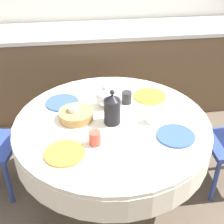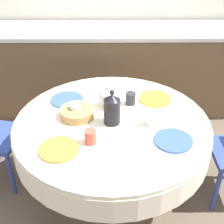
# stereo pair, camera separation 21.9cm
# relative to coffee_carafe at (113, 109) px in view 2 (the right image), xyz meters

# --- Properties ---
(ground_plane) EXTENTS (12.00, 12.00, 0.00)m
(ground_plane) POSITION_rel_coffee_carafe_xyz_m (-0.00, 0.01, -0.85)
(ground_plane) COLOR brown
(kitchen_counter) EXTENTS (3.24, 0.64, 0.96)m
(kitchen_counter) POSITION_rel_coffee_carafe_xyz_m (-0.00, 1.41, -0.37)
(kitchen_counter) COLOR brown
(kitchen_counter) RESTS_ON ground_plane
(dining_table) EXTENTS (1.42, 1.42, 0.73)m
(dining_table) POSITION_rel_coffee_carafe_xyz_m (-0.00, 0.01, -0.23)
(dining_table) COLOR tan
(dining_table) RESTS_ON ground_plane
(plate_near_left) EXTENTS (0.26, 0.26, 0.01)m
(plate_near_left) POSITION_rel_coffee_carafe_xyz_m (-0.34, -0.30, -0.11)
(plate_near_left) COLOR orange
(plate_near_left) RESTS_ON dining_table
(cup_near_left) EXTENTS (0.08, 0.08, 0.10)m
(cup_near_left) POSITION_rel_coffee_carafe_xyz_m (-0.14, -0.23, -0.06)
(cup_near_left) COLOR #CC4C3D
(cup_near_left) RESTS_ON dining_table
(plate_near_right) EXTENTS (0.26, 0.26, 0.01)m
(plate_near_right) POSITION_rel_coffee_carafe_xyz_m (0.40, -0.22, -0.11)
(plate_near_right) COLOR #3856AD
(plate_near_right) RESTS_ON dining_table
(cup_near_right) EXTENTS (0.08, 0.08, 0.10)m
(cup_near_right) POSITION_rel_coffee_carafe_xyz_m (0.27, -0.03, -0.06)
(cup_near_right) COLOR white
(cup_near_right) RESTS_ON dining_table
(plate_far_left) EXTENTS (0.26, 0.26, 0.01)m
(plate_far_left) POSITION_rel_coffee_carafe_xyz_m (-0.36, 0.31, -0.11)
(plate_far_left) COLOR #3856AD
(plate_far_left) RESTS_ON dining_table
(cup_far_left) EXTENTS (0.08, 0.08, 0.10)m
(cup_far_left) POSITION_rel_coffee_carafe_xyz_m (-0.27, 0.09, -0.06)
(cup_far_left) COLOR white
(cup_far_left) RESTS_ON dining_table
(plate_far_right) EXTENTS (0.26, 0.26, 0.01)m
(plate_far_right) POSITION_rel_coffee_carafe_xyz_m (0.34, 0.32, -0.11)
(plate_far_right) COLOR yellow
(plate_far_right) RESTS_ON dining_table
(cup_far_right) EXTENTS (0.08, 0.08, 0.10)m
(cup_far_right) POSITION_rel_coffee_carafe_xyz_m (0.14, 0.25, -0.06)
(cup_far_right) COLOR #28282D
(cup_far_right) RESTS_ON dining_table
(coffee_carafe) EXTENTS (0.12, 0.12, 0.26)m
(coffee_carafe) POSITION_rel_coffee_carafe_xyz_m (0.00, 0.00, 0.00)
(coffee_carafe) COLOR black
(coffee_carafe) RESTS_ON dining_table
(teapot) EXTENTS (0.19, 0.14, 0.18)m
(teapot) POSITION_rel_coffee_carafe_xyz_m (-0.03, 0.22, -0.03)
(teapot) COLOR white
(teapot) RESTS_ON dining_table
(bread_basket) EXTENTS (0.25, 0.25, 0.06)m
(bread_basket) POSITION_rel_coffee_carafe_xyz_m (-0.26, 0.08, -0.08)
(bread_basket) COLOR #AD844C
(bread_basket) RESTS_ON dining_table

